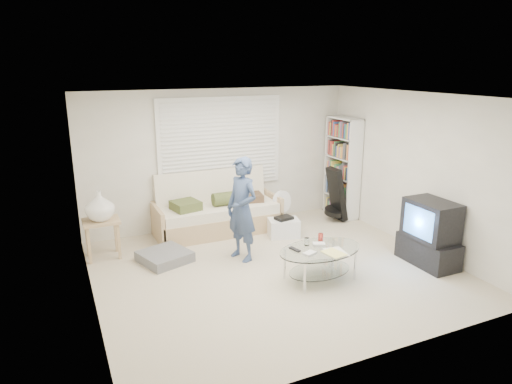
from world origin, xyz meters
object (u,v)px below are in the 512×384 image
futon_sofa (217,212)px  bookshelf (342,168)px  coffee_table (320,255)px  tv_unit (430,234)px

futon_sofa → bookshelf: 2.62m
bookshelf → coffee_table: bearing=-130.0°
tv_unit → coffee_table: 1.78m
bookshelf → coffee_table: size_ratio=1.50×
futon_sofa → coffee_table: bearing=-74.6°
tv_unit → coffee_table: bearing=172.7°
bookshelf → tv_unit: (-0.13, -2.47, -0.49)m
tv_unit → coffee_table: size_ratio=0.76×
bookshelf → tv_unit: bearing=-92.9°
futon_sofa → coffee_table: futon_sofa is taller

